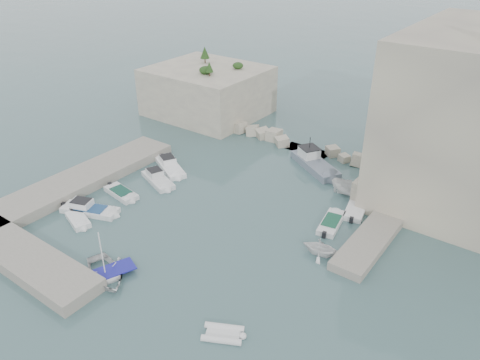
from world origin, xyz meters
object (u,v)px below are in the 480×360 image
Objects in this scene: tender_east_a at (320,254)px; tender_east_c at (356,210)px; motorboat_c at (122,195)px; rowboat at (106,277)px; inflatable_dinghy at (223,335)px; work_boat at (315,168)px; tender_east_b at (331,225)px; motorboat_e at (78,222)px; motorboat_d at (90,212)px; motorboat_b at (158,182)px; motorboat_a at (170,169)px; tender_east_d at (353,196)px.

tender_east_a is 8.81m from tender_east_c.
motorboat_c is 13.47m from rowboat.
work_boat reaches higher than inflatable_dinghy.
rowboat is at bearing -67.88° from work_boat.
tender_east_a is 0.39× the size of work_boat.
tender_east_b and tender_east_c have the same top height.
rowboat is at bearing 157.03° from inflatable_dinghy.
inflatable_dinghy is 0.37× the size of work_boat.
motorboat_e reaches higher than inflatable_dinghy.
motorboat_d is 1.72× the size of motorboat_e.
motorboat_d is 2.05× the size of inflatable_dinghy.
motorboat_b is at bearing 118.91° from inflatable_dinghy.
motorboat_c is at bearing 107.01° from tender_east_c.
tender_east_c is (0.82, 4.10, 0.00)m from tender_east_b.
motorboat_a is 21.40m from tender_east_d.
tender_east_c is 0.67× the size of work_boat.
motorboat_a reaches higher than motorboat_e.
motorboat_b is 21.94m from tender_east_c.
tender_east_a is at bearing -28.87° from work_boat.
motorboat_d is at bearing 114.85° from tender_east_c.
rowboat is at bearing -33.78° from motorboat_a.
tender_east_a is (1.20, 12.41, 0.00)m from inflatable_dinghy.
rowboat is (8.13, -14.18, 0.00)m from motorboat_b.
motorboat_e is at bearing 118.42° from tender_east_c.
rowboat is 1.70× the size of inflatable_dinghy.
tender_east_b is (19.66, 3.76, 0.00)m from motorboat_b.
motorboat_c reaches higher than inflatable_dinghy.
motorboat_b is at bearing 62.84° from motorboat_d.
work_boat is (13.74, 18.00, 0.00)m from motorboat_c.
inflatable_dinghy is at bearing 165.48° from tender_east_c.
motorboat_c is at bearing 116.05° from tender_east_d.
tender_east_a is at bearing 179.86° from tender_east_d.
motorboat_a is 3.35m from motorboat_b.
rowboat is at bearing 138.18° from tender_east_c.
motorboat_a reaches higher than rowboat.
motorboat_b is 1.81× the size of inflatable_dinghy.
tender_east_b is at bearing -11.21° from rowboat.
motorboat_d reaches higher than inflatable_dinghy.
work_boat reaches higher than tender_east_c.
motorboat_d is at bearing 80.09° from rowboat.
motorboat_e is at bearing 103.38° from tender_east_a.
motorboat_e is at bearing -75.56° from motorboat_c.
rowboat is at bearing -51.83° from motorboat_d.
motorboat_d is 27.07m from tender_east_c.
motorboat_c is 1.27× the size of motorboat_e.
tender_east_d reaches higher than motorboat_e.
motorboat_a is 26.62m from inflatable_dinghy.
tender_east_c is at bearing -7.76° from rowboat.
tender_east_d is at bearing 3.31° from work_boat.
work_boat is (13.14, 24.00, 0.00)m from motorboat_e.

